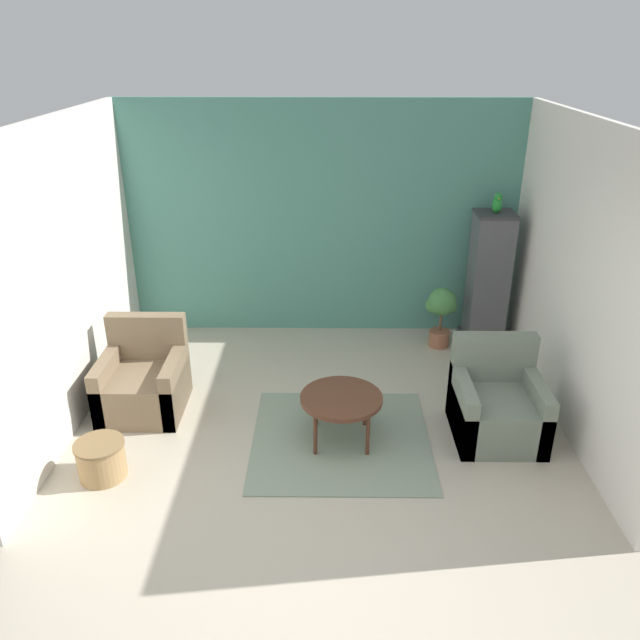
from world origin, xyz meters
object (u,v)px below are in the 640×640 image
at_px(birdcage, 488,282).
at_px(potted_plant, 441,310).
at_px(armchair_left, 144,382).
at_px(armchair_right, 497,407).
at_px(parrot, 497,203).
at_px(coffee_table, 341,400).
at_px(wicker_basket, 101,458).

height_order(birdcage, potted_plant, birdcage).
height_order(armchair_left, armchair_right, same).
relative_size(parrot, potted_plant, 0.31).
xyz_separation_m(coffee_table, armchair_left, (-1.91, 0.52, -0.13)).
relative_size(coffee_table, birdcage, 0.46).
height_order(coffee_table, birdcage, birdcage).
relative_size(birdcage, parrot, 7.05).
bearing_deg(armchair_right, birdcage, 80.90).
bearing_deg(birdcage, armchair_right, -99.10).
bearing_deg(parrot, armchair_left, -157.99).
xyz_separation_m(coffee_table, armchair_right, (1.42, 0.12, -0.13)).
xyz_separation_m(armchair_left, armchair_right, (3.33, -0.40, 0.00)).
bearing_deg(parrot, armchair_right, -99.10).
bearing_deg(armchair_right, armchair_left, 173.12).
relative_size(birdcage, potted_plant, 2.19).
bearing_deg(wicker_basket, parrot, 34.17).
relative_size(potted_plant, wicker_basket, 1.78).
distance_m(birdcage, wicker_basket, 4.52).
height_order(armchair_right, parrot, parrot).
height_order(coffee_table, armchair_left, armchair_left).
bearing_deg(potted_plant, birdcage, 8.25).
bearing_deg(potted_plant, wicker_basket, -142.57).
bearing_deg(armchair_right, potted_plant, 97.05).
xyz_separation_m(armchair_right, birdcage, (0.30, 1.86, 0.50)).
xyz_separation_m(armchair_left, wicker_basket, (-0.08, -1.05, -0.11)).
xyz_separation_m(birdcage, parrot, (0.00, 0.00, 0.91)).
height_order(parrot, potted_plant, parrot).
bearing_deg(coffee_table, potted_plant, 57.96).
xyz_separation_m(potted_plant, wicker_basket, (-3.19, -2.44, -0.29)).
relative_size(armchair_left, armchair_right, 1.00).
bearing_deg(potted_plant, coffee_table, -122.04).
distance_m(coffee_table, birdcage, 2.65).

